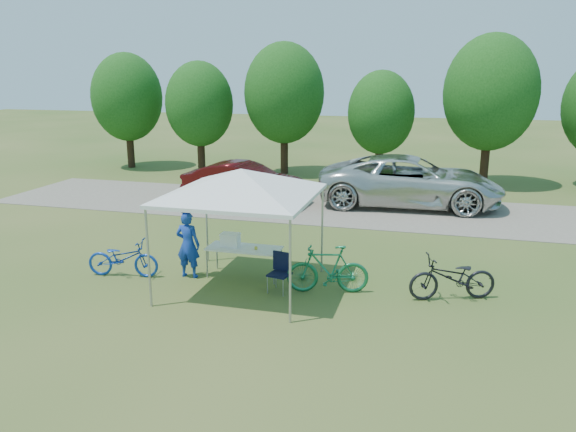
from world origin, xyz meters
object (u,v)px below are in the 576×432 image
minivan (410,181)px  sedan (245,183)px  bike_green (328,269)px  bike_dark (453,278)px  cooler (230,240)px  cyclist (188,245)px  folding_table (244,249)px  bike_blue (123,258)px  folding_chair (281,269)px

minivan → sedan: bearing=98.5°
bike_green → sedan: sedan is taller
bike_dark → sedan: 10.40m
cooler → cyclist: (-0.92, -0.37, -0.08)m
bike_green → folding_table: bearing=-115.5°
cooler → bike_green: size_ratio=0.25×
cyclist → bike_blue: size_ratio=0.93×
cyclist → bike_blue: cyclist is taller
cooler → bike_green: 2.52m
bike_blue → minivan: size_ratio=0.26×
folding_table → bike_green: (2.11, -0.47, -0.14)m
cooler → sedan: sedan is taller
sedan → folding_chair: bearing=-152.0°
bike_blue → bike_green: bike_green is taller
folding_table → bike_blue: (-2.79, -0.74, -0.23)m
folding_table → folding_chair: size_ratio=2.02×
folding_chair → sedan: bearing=127.0°
bike_blue → bike_dark: 7.58m
bike_blue → sedan: bearing=-10.6°
folding_table → bike_blue: size_ratio=1.02×
bike_dark → minivan: minivan is taller
folding_chair → cooler: bearing=168.6°
folding_table → bike_dark: (4.77, -0.17, -0.18)m
folding_chair → bike_dark: bearing=19.3°
folding_chair → cooler: 1.59m
cyclist → folding_chair: bearing=174.3°
bike_green → cooler: bearing=-113.8°
folding_table → minivan: minivan is taller
bike_blue → minivan: bearing=-42.7°
cyclist → bike_green: size_ratio=0.89×
cyclist → minivan: (4.65, 8.78, 0.12)m
cooler → minivan: 9.19m
bike_dark → folding_table: bearing=-112.0°
folding_chair → cyclist: (-2.34, 0.25, 0.29)m
folding_table → bike_dark: bearing=-2.1°
bike_blue → bike_dark: bearing=-94.4°
folding_table → cooler: cooler is taller
bike_blue → bike_dark: (7.56, 0.57, 0.04)m
cooler → bike_blue: 2.60m
bike_dark → bike_green: bearing=-103.6°
bike_green → sedan: 8.99m
folding_chair → sedan: size_ratio=0.19×
bike_green → bike_dark: (2.66, 0.29, -0.05)m
cyclist → bike_green: (3.38, -0.09, -0.26)m
minivan → sedan: 6.03m
folding_chair → minivan: 9.32m
folding_chair → bike_blue: size_ratio=0.50×
folding_table → cooler: (-0.34, 0.00, 0.21)m
cyclist → bike_green: 3.39m
cyclist → bike_green: bearing=178.7°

